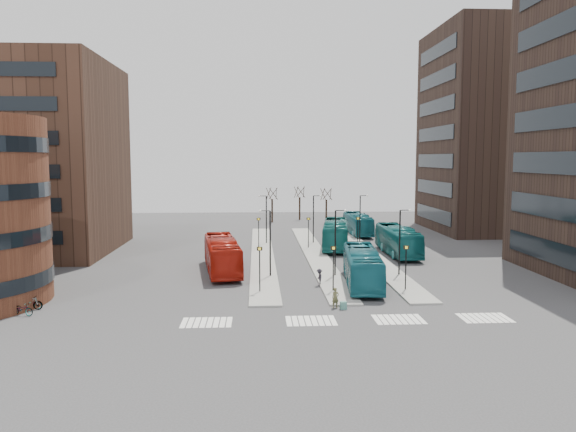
{
  "coord_description": "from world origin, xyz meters",
  "views": [
    {
      "loc": [
        -4.61,
        -32.76,
        10.96
      ],
      "look_at": [
        -1.41,
        24.4,
        5.0
      ],
      "focal_mm": 35.0,
      "sensor_mm": 36.0,
      "label": 1
    }
  ],
  "objects": [
    {
      "name": "ground",
      "position": [
        0.0,
        0.0,
        0.0
      ],
      "size": [
        160.0,
        160.0,
        0.0
      ],
      "primitive_type": "plane",
      "color": "#303032",
      "rests_on": "ground"
    },
    {
      "name": "lamp_posts",
      "position": [
        2.64,
        28.0,
        3.58
      ],
      "size": [
        14.04,
        20.24,
        6.12
      ],
      "color": "black",
      "rests_on": "ground"
    },
    {
      "name": "crosswalk_stripes",
      "position": [
        1.75,
        4.0,
        0.01
      ],
      "size": [
        22.35,
        2.4,
        0.01
      ],
      "color": "silver",
      "rests_on": "ground"
    },
    {
      "name": "suitcase",
      "position": [
        1.63,
        6.75,
        0.28
      ],
      "size": [
        0.49,
        0.41,
        0.56
      ],
      "primitive_type": "cube",
      "rotation": [
        0.0,
        0.0,
        0.11
      ],
      "color": "#1C329E",
      "rests_on": "ground"
    },
    {
      "name": "traveller",
      "position": [
        1.11,
        7.17,
        0.75
      ],
      "size": [
        0.63,
        0.51,
        1.5
      ],
      "primitive_type": "imported",
      "rotation": [
        0.0,
        0.0,
        0.3
      ],
      "color": "brown",
      "rests_on": "ground"
    },
    {
      "name": "island_left",
      "position": [
        -4.0,
        30.0,
        0.07
      ],
      "size": [
        2.5,
        45.0,
        0.15
      ],
      "primitive_type": "cube",
      "color": "gray",
      "rests_on": "ground"
    },
    {
      "name": "bare_trees",
      "position": [
        2.67,
        62.67,
        2.72
      ],
      "size": [
        10.97,
        8.14,
        5.9
      ],
      "color": "black",
      "rests_on": "ground"
    },
    {
      "name": "commuter_c",
      "position": [
        0.73,
        14.37,
        0.73
      ],
      "size": [
        0.59,
        0.97,
        1.46
      ],
      "primitive_type": "imported",
      "rotation": [
        0.0,
        0.0,
        4.76
      ],
      "color": "black",
      "rests_on": "ground"
    },
    {
      "name": "sign_poles",
      "position": [
        1.6,
        23.0,
        2.41
      ],
      "size": [
        12.45,
        22.12,
        3.65
      ],
      "color": "black",
      "rests_on": "ground"
    },
    {
      "name": "commuter_a",
      "position": [
        -6.73,
        17.06,
        0.94
      ],
      "size": [
        1.1,
        0.97,
        1.88
      ],
      "primitive_type": "imported",
      "rotation": [
        0.0,
        0.0,
        3.48
      ],
      "color": "black",
      "rests_on": "ground"
    },
    {
      "name": "teal_bus_a",
      "position": [
        4.43,
        14.34,
        1.6
      ],
      "size": [
        3.87,
        11.72,
        3.2
      ],
      "primitive_type": "imported",
      "rotation": [
        0.0,
        0.0,
        -0.1
      ],
      "color": "#155E6B",
      "rests_on": "ground"
    },
    {
      "name": "tower_far",
      "position": [
        31.98,
        50.0,
        15.0
      ],
      "size": [
        20.12,
        20.0,
        30.0
      ],
      "color": "black",
      "rests_on": "ground"
    },
    {
      "name": "bicycle_far",
      "position": [
        -21.0,
        7.8,
        0.41
      ],
      "size": [
        1.63,
        1.05,
        0.81
      ],
      "primitive_type": "imported",
      "rotation": [
        0.0,
        0.0,
        1.93
      ],
      "color": "gray",
      "rests_on": "ground"
    },
    {
      "name": "teal_bus_b",
      "position": [
        4.95,
        34.47,
        1.69
      ],
      "size": [
        4.65,
        12.45,
        3.39
      ],
      "primitive_type": "imported",
      "rotation": [
        0.0,
        0.0,
        -0.15
      ],
      "color": "#125D5A",
      "rests_on": "ground"
    },
    {
      "name": "bicycle_mid",
      "position": [
        -21.0,
        7.84,
        0.52
      ],
      "size": [
        1.75,
        0.56,
        1.04
      ],
      "primitive_type": "imported",
      "rotation": [
        0.0,
        0.0,
        1.61
      ],
      "color": "gray",
      "rests_on": "ground"
    },
    {
      "name": "office_block",
      "position": [
        -34.0,
        33.98,
        11.0
      ],
      "size": [
        25.0,
        20.12,
        22.0
      ],
      "color": "#432B1F",
      "rests_on": "ground"
    },
    {
      "name": "island_mid",
      "position": [
        2.0,
        30.0,
        0.07
      ],
      "size": [
        2.5,
        45.0,
        0.15
      ],
      "primitive_type": "cube",
      "color": "gray",
      "rests_on": "ground"
    },
    {
      "name": "island_right",
      "position": [
        8.0,
        30.0,
        0.07
      ],
      "size": [
        2.5,
        45.0,
        0.15
      ],
      "primitive_type": "cube",
      "color": "gray",
      "rests_on": "ground"
    },
    {
      "name": "teal_bus_c",
      "position": [
        11.35,
        29.36,
        1.62
      ],
      "size": [
        2.77,
        11.66,
        3.25
      ],
      "primitive_type": "imported",
      "rotation": [
        0.0,
        0.0,
        0.0
      ],
      "color": "#125B5E",
      "rests_on": "ground"
    },
    {
      "name": "teal_bus_d",
      "position": [
        9.83,
        46.31,
        1.52
      ],
      "size": [
        2.7,
        10.93,
        3.04
      ],
      "primitive_type": "imported",
      "rotation": [
        0.0,
        0.0,
        0.01
      ],
      "color": "#145D68",
      "rests_on": "ground"
    },
    {
      "name": "red_bus",
      "position": [
        -7.97,
        20.7,
        1.67
      ],
      "size": [
        4.41,
        12.26,
        3.34
      ],
      "primitive_type": "imported",
      "rotation": [
        0.0,
        0.0,
        0.14
      ],
      "color": "#A7180C",
      "rests_on": "ground"
    },
    {
      "name": "commuter_b",
      "position": [
        3.16,
        12.66,
        0.81
      ],
      "size": [
        0.61,
        1.01,
        1.62
      ],
      "primitive_type": "imported",
      "rotation": [
        0.0,
        0.0,
        1.81
      ],
      "color": "black",
      "rests_on": "ground"
    },
    {
      "name": "bicycle_near",
      "position": [
        -21.0,
        6.4,
        0.46
      ],
      "size": [
        1.87,
        1.14,
        0.93
      ],
      "primitive_type": "imported",
      "rotation": [
        0.0,
        0.0,
        1.25
      ],
      "color": "gray",
      "rests_on": "ground"
    }
  ]
}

